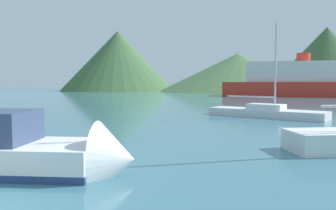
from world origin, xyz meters
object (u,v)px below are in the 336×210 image
(motorboat_near, at_px, (19,152))
(sailboat_inner, at_px, (266,112))
(ferry_distant, at_px, (303,81))
(buoy_marker, at_px, (28,121))

(motorboat_near, xyz_separation_m, sailboat_inner, (5.82, 17.56, -0.18))
(ferry_distant, bearing_deg, buoy_marker, -116.17)
(motorboat_near, xyz_separation_m, ferry_distant, (10.07, 56.55, 2.14))
(ferry_distant, bearing_deg, motorboat_near, -107.17)
(motorboat_near, distance_m, ferry_distant, 57.48)
(ferry_distant, distance_m, buoy_marker, 51.73)
(motorboat_near, height_order, buoy_marker, motorboat_near)
(motorboat_near, height_order, sailboat_inner, sailboat_inner)
(ferry_distant, bearing_deg, sailboat_inner, -103.30)
(sailboat_inner, distance_m, ferry_distant, 39.29)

